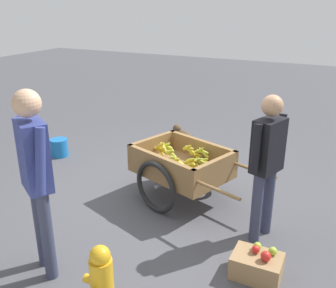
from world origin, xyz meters
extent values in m
plane|color=#47474C|center=(0.00, 0.00, 0.00)|extent=(24.00, 24.00, 0.00)
cube|color=olive|center=(-0.23, -0.16, 0.40)|extent=(1.30, 1.12, 0.10)
cube|color=olive|center=(0.26, -0.33, 0.57)|extent=(0.32, 0.78, 0.24)
cube|color=olive|center=(-0.72, 0.01, 0.57)|extent=(0.32, 0.78, 0.24)
cube|color=olive|center=(-0.11, 0.19, 0.57)|extent=(1.06, 0.42, 0.24)
cube|color=olive|center=(-0.35, -0.51, 0.57)|extent=(1.06, 0.42, 0.24)
torus|color=black|center=(-0.08, 0.25, 0.32)|extent=(0.62, 0.27, 0.64)
torus|color=black|center=(-0.37, -0.58, 0.32)|extent=(0.62, 0.27, 0.64)
cylinder|color=gray|center=(-0.23, -0.16, 0.32)|extent=(0.33, 0.84, 0.04)
cylinder|color=olive|center=(-0.90, 0.43, 0.55)|extent=(0.53, 0.21, 0.04)
cylinder|color=olive|center=(-1.12, -0.21, 0.55)|extent=(0.53, 0.21, 0.04)
cylinder|color=gray|center=(0.21, -0.32, 0.18)|extent=(0.04, 0.04, 0.35)
ellipsoid|color=gold|center=(-0.52, -0.23, 0.52)|extent=(0.18, 0.08, 0.14)
ellipsoid|color=gold|center=(-0.50, -0.23, 0.53)|extent=(0.17, 0.15, 0.04)
ellipsoid|color=gold|center=(-0.48, -0.24, 0.54)|extent=(0.18, 0.09, 0.13)
ellipsoid|color=gold|center=(0.02, -0.32, 0.59)|extent=(0.18, 0.05, 0.13)
ellipsoid|color=gold|center=(0.04, -0.32, 0.60)|extent=(0.19, 0.09, 0.04)
ellipsoid|color=gold|center=(0.06, -0.32, 0.61)|extent=(0.17, 0.07, 0.15)
ellipsoid|color=gold|center=(0.14, -0.33, 0.53)|extent=(0.17, 0.14, 0.14)
ellipsoid|color=gold|center=(0.16, -0.33, 0.54)|extent=(0.19, 0.06, 0.08)
ellipsoid|color=gold|center=(0.17, -0.33, 0.55)|extent=(0.19, 0.12, 0.08)
ellipsoid|color=gold|center=(0.19, -0.32, 0.56)|extent=(0.16, 0.15, 0.14)
ellipsoid|color=gold|center=(-0.53, -0.04, 0.59)|extent=(0.18, 0.10, 0.14)
ellipsoid|color=gold|center=(-0.52, -0.04, 0.60)|extent=(0.19, 0.06, 0.11)
ellipsoid|color=gold|center=(-0.50, -0.03, 0.61)|extent=(0.18, 0.04, 0.04)
ellipsoid|color=gold|center=(-0.49, -0.03, 0.62)|extent=(0.18, 0.15, 0.10)
ellipsoid|color=gold|center=(-0.48, -0.03, 0.63)|extent=(0.17, 0.15, 0.13)
ellipsoid|color=gold|center=(-0.27, -0.34, 0.60)|extent=(0.18, 0.11, 0.13)
ellipsoid|color=gold|center=(-0.26, -0.34, 0.61)|extent=(0.19, 0.12, 0.08)
ellipsoid|color=gold|center=(-0.24, -0.34, 0.62)|extent=(0.19, 0.09, 0.08)
ellipsoid|color=gold|center=(-0.22, -0.34, 0.63)|extent=(0.17, 0.12, 0.15)
ellipsoid|color=gold|center=(-0.32, 0.12, 0.62)|extent=(0.18, 0.09, 0.14)
ellipsoid|color=gold|center=(-0.31, 0.12, 0.63)|extent=(0.19, 0.06, 0.09)
ellipsoid|color=gold|center=(-0.29, 0.12, 0.64)|extent=(0.18, 0.14, 0.08)
ellipsoid|color=gold|center=(-0.28, 0.13, 0.65)|extent=(0.18, 0.13, 0.13)
ellipsoid|color=gold|center=(-0.33, -0.43, 0.49)|extent=(0.17, 0.13, 0.14)
ellipsoid|color=gold|center=(-0.32, -0.43, 0.50)|extent=(0.17, 0.15, 0.10)
ellipsoid|color=gold|center=(-0.31, -0.43, 0.51)|extent=(0.18, 0.06, 0.05)
ellipsoid|color=gold|center=(-0.29, -0.43, 0.52)|extent=(0.17, 0.15, 0.11)
ellipsoid|color=gold|center=(-0.28, -0.42, 0.53)|extent=(0.16, 0.14, 0.15)
ellipsoid|color=gold|center=(-0.44, -0.37, 0.59)|extent=(0.18, 0.09, 0.13)
ellipsoid|color=gold|center=(-0.42, -0.37, 0.60)|extent=(0.19, 0.08, 0.05)
ellipsoid|color=gold|center=(-0.39, -0.37, 0.61)|extent=(0.15, 0.14, 0.15)
ellipsoid|color=gold|center=(-0.26, 0.08, 0.61)|extent=(0.18, 0.10, 0.15)
ellipsoid|color=gold|center=(-0.24, 0.08, 0.62)|extent=(0.18, 0.12, 0.07)
ellipsoid|color=gold|center=(-0.23, 0.08, 0.63)|extent=(0.19, 0.12, 0.08)
ellipsoid|color=gold|center=(-0.21, 0.08, 0.64)|extent=(0.16, 0.15, 0.13)
ellipsoid|color=gold|center=(-0.09, -0.19, 0.57)|extent=(0.19, 0.09, 0.12)
ellipsoid|color=gold|center=(-0.07, -0.19, 0.58)|extent=(0.18, 0.14, 0.05)
ellipsoid|color=gold|center=(-0.05, -0.19, 0.59)|extent=(0.18, 0.11, 0.14)
ellipsoid|color=gold|center=(-0.46, 0.01, 0.59)|extent=(0.17, 0.08, 0.15)
ellipsoid|color=gold|center=(-0.44, 0.01, 0.60)|extent=(0.19, 0.06, 0.10)
ellipsoid|color=gold|center=(-0.43, 0.01, 0.61)|extent=(0.17, 0.16, 0.05)
ellipsoid|color=gold|center=(-0.42, 0.02, 0.62)|extent=(0.19, 0.06, 0.10)
ellipsoid|color=gold|center=(-0.41, 0.02, 0.63)|extent=(0.18, 0.10, 0.14)
ellipsoid|color=gold|center=(-0.43, -0.08, 0.50)|extent=(0.17, 0.10, 0.15)
ellipsoid|color=gold|center=(-0.41, -0.08, 0.51)|extent=(0.17, 0.15, 0.09)
ellipsoid|color=gold|center=(-0.39, -0.08, 0.52)|extent=(0.19, 0.10, 0.08)
ellipsoid|color=gold|center=(-0.38, -0.07, 0.53)|extent=(0.19, 0.07, 0.13)
ellipsoid|color=gold|center=(0.05, -0.05, 0.52)|extent=(0.18, 0.06, 0.14)
ellipsoid|color=gold|center=(0.07, -0.04, 0.53)|extent=(0.19, 0.07, 0.09)
ellipsoid|color=gold|center=(0.09, -0.04, 0.54)|extent=(0.17, 0.16, 0.09)
ellipsoid|color=gold|center=(0.10, -0.04, 0.55)|extent=(0.17, 0.11, 0.14)
ellipsoid|color=gold|center=(0.05, -0.23, 0.62)|extent=(0.17, 0.13, 0.14)
ellipsoid|color=gold|center=(0.07, -0.23, 0.63)|extent=(0.17, 0.15, 0.05)
ellipsoid|color=gold|center=(0.09, -0.23, 0.64)|extent=(0.17, 0.12, 0.15)
cylinder|color=#333851|center=(-1.28, 0.32, 0.38)|extent=(0.11, 0.11, 0.76)
cylinder|color=#333851|center=(-1.35, 0.11, 0.38)|extent=(0.11, 0.11, 0.76)
cube|color=black|center=(-1.32, 0.22, 1.03)|extent=(0.30, 0.39, 0.54)
sphere|color=tan|center=(-1.32, 0.22, 1.43)|extent=(0.21, 0.21, 0.21)
cylinder|color=black|center=(-1.24, 0.42, 1.06)|extent=(0.08, 0.11, 0.49)
cylinder|color=black|center=(-1.39, 0.01, 1.06)|extent=(0.08, 0.15, 0.49)
ellipsoid|color=#4C3823|center=(0.36, -1.61, 0.27)|extent=(0.46, 0.41, 0.18)
sphere|color=#4C3823|center=(0.57, -1.78, 0.33)|extent=(0.14, 0.14, 0.14)
cylinder|color=#4C3823|center=(0.14, -1.45, 0.31)|extent=(0.10, 0.08, 0.12)
cylinder|color=#4C3823|center=(0.50, -1.65, 0.09)|extent=(0.04, 0.04, 0.18)
cylinder|color=#4C3823|center=(0.43, -1.74, 0.09)|extent=(0.04, 0.04, 0.18)
cylinder|color=#4C3823|center=(0.29, -1.49, 0.09)|extent=(0.04, 0.04, 0.18)
cylinder|color=#4C3823|center=(0.22, -1.58, 0.09)|extent=(0.04, 0.04, 0.18)
sphere|color=gold|center=(-0.47, 1.87, 0.59)|extent=(0.16, 0.16, 0.16)
cylinder|color=gold|center=(-0.36, 1.87, 0.33)|extent=(0.10, 0.07, 0.07)
cylinder|color=#1966B2|center=(2.11, -0.60, 0.14)|extent=(0.28, 0.28, 0.28)
cube|color=#99754C|center=(-1.44, 0.86, 0.11)|extent=(0.44, 0.32, 0.22)
sphere|color=#99BF33|center=(-1.41, 0.77, 0.26)|extent=(0.07, 0.07, 0.07)
sphere|color=#99BF33|center=(-1.55, 0.79, 0.26)|extent=(0.08, 0.08, 0.08)
sphere|color=red|center=(-1.41, 0.83, 0.26)|extent=(0.07, 0.07, 0.07)
sphere|color=red|center=(-1.51, 0.90, 0.27)|extent=(0.09, 0.09, 0.09)
cylinder|color=#333851|center=(0.42, 1.56, 0.43)|extent=(0.11, 0.11, 0.85)
cylinder|color=#333851|center=(0.24, 1.68, 0.43)|extent=(0.11, 0.11, 0.85)
cube|color=navy|center=(0.33, 1.62, 1.15)|extent=(0.39, 0.35, 0.60)
sphere|color=tan|center=(0.33, 1.62, 1.60)|extent=(0.23, 0.23, 0.23)
cylinder|color=navy|center=(0.52, 1.50, 1.18)|extent=(0.08, 0.11, 0.55)
cylinder|color=navy|center=(0.14, 1.74, 1.18)|extent=(0.08, 0.16, 0.55)
camera|label=1|loc=(-1.95, 3.76, 2.37)|focal=40.83mm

